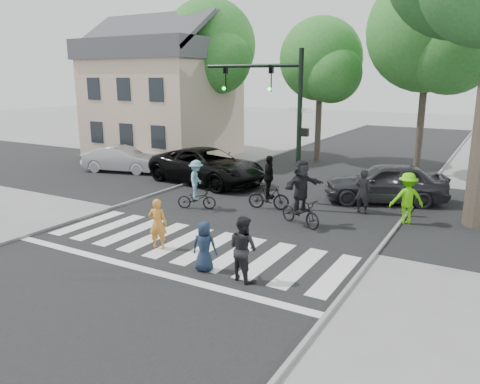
{
  "coord_description": "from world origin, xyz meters",
  "views": [
    {
      "loc": [
        7.95,
        -9.99,
        5.0
      ],
      "look_at": [
        0.5,
        3.0,
        1.3
      ],
      "focal_mm": 35.0,
      "sensor_mm": 36.0,
      "label": 1
    }
  ],
  "objects_px": {
    "pedestrian_adult": "(243,248)",
    "cyclist_left": "(196,188)",
    "car_suv": "(208,166)",
    "car_silver": "(122,159)",
    "traffic_signal": "(279,107)",
    "pedestrian_child": "(204,246)",
    "cyclist_right": "(301,197)",
    "cyclist_mid": "(269,187)",
    "pedestrian_woman": "(158,224)",
    "car_grey": "(385,183)"
  },
  "relations": [
    {
      "from": "cyclist_left",
      "to": "car_silver",
      "type": "relative_size",
      "value": 0.46
    },
    {
      "from": "traffic_signal",
      "to": "pedestrian_adult",
      "type": "bearing_deg",
      "value": -71.63
    },
    {
      "from": "cyclist_mid",
      "to": "pedestrian_child",
      "type": "bearing_deg",
      "value": -79.15
    },
    {
      "from": "pedestrian_adult",
      "to": "car_suv",
      "type": "xyz_separation_m",
      "value": [
        -6.92,
        8.79,
        -0.0
      ]
    },
    {
      "from": "car_suv",
      "to": "car_silver",
      "type": "relative_size",
      "value": 1.43
    },
    {
      "from": "traffic_signal",
      "to": "cyclist_left",
      "type": "xyz_separation_m",
      "value": [
        -2.58,
        -1.82,
        -3.07
      ]
    },
    {
      "from": "cyclist_mid",
      "to": "cyclist_left",
      "type": "bearing_deg",
      "value": -151.1
    },
    {
      "from": "pedestrian_child",
      "to": "traffic_signal",
      "type": "bearing_deg",
      "value": -96.52
    },
    {
      "from": "traffic_signal",
      "to": "car_suv",
      "type": "xyz_separation_m",
      "value": [
        -4.72,
        2.16,
        -3.06
      ]
    },
    {
      "from": "car_silver",
      "to": "pedestrian_child",
      "type": "bearing_deg",
      "value": -142.95
    },
    {
      "from": "pedestrian_woman",
      "to": "car_silver",
      "type": "height_order",
      "value": "pedestrian_woman"
    },
    {
      "from": "car_suv",
      "to": "car_grey",
      "type": "height_order",
      "value": "car_suv"
    },
    {
      "from": "pedestrian_adult",
      "to": "car_grey",
      "type": "height_order",
      "value": "pedestrian_adult"
    },
    {
      "from": "pedestrian_adult",
      "to": "car_grey",
      "type": "bearing_deg",
      "value": -80.7
    },
    {
      "from": "pedestrian_child",
      "to": "car_suv",
      "type": "height_order",
      "value": "car_suv"
    },
    {
      "from": "car_silver",
      "to": "car_suv",
      "type": "bearing_deg",
      "value": -105.07
    },
    {
      "from": "pedestrian_adult",
      "to": "cyclist_mid",
      "type": "bearing_deg",
      "value": -51.96
    },
    {
      "from": "traffic_signal",
      "to": "car_grey",
      "type": "relative_size",
      "value": 1.25
    },
    {
      "from": "cyclist_mid",
      "to": "car_grey",
      "type": "height_order",
      "value": "cyclist_mid"
    },
    {
      "from": "cyclist_right",
      "to": "car_silver",
      "type": "distance_m",
      "value": 12.62
    },
    {
      "from": "car_suv",
      "to": "pedestrian_woman",
      "type": "bearing_deg",
      "value": -146.06
    },
    {
      "from": "traffic_signal",
      "to": "pedestrian_adult",
      "type": "height_order",
      "value": "traffic_signal"
    },
    {
      "from": "cyclist_left",
      "to": "car_silver",
      "type": "height_order",
      "value": "cyclist_left"
    },
    {
      "from": "car_suv",
      "to": "car_silver",
      "type": "xyz_separation_m",
      "value": [
        -5.54,
        0.0,
        -0.15
      ]
    },
    {
      "from": "cyclist_right",
      "to": "car_grey",
      "type": "distance_m",
      "value": 4.9
    },
    {
      "from": "cyclist_mid",
      "to": "car_suv",
      "type": "relative_size",
      "value": 0.35
    },
    {
      "from": "pedestrian_woman",
      "to": "car_grey",
      "type": "xyz_separation_m",
      "value": [
        4.6,
        8.74,
        0.05
      ]
    },
    {
      "from": "pedestrian_child",
      "to": "cyclist_right",
      "type": "xyz_separation_m",
      "value": [
        0.68,
        4.87,
        0.35
      ]
    },
    {
      "from": "car_suv",
      "to": "cyclist_mid",
      "type": "bearing_deg",
      "value": -110.12
    },
    {
      "from": "traffic_signal",
      "to": "car_suv",
      "type": "relative_size",
      "value": 1.0
    },
    {
      "from": "cyclist_right",
      "to": "car_grey",
      "type": "height_order",
      "value": "cyclist_right"
    },
    {
      "from": "cyclist_mid",
      "to": "traffic_signal",
      "type": "bearing_deg",
      "value": 73.47
    },
    {
      "from": "car_grey",
      "to": "traffic_signal",
      "type": "bearing_deg",
      "value": -73.68
    },
    {
      "from": "pedestrian_child",
      "to": "cyclist_right",
      "type": "bearing_deg",
      "value": -113.44
    },
    {
      "from": "pedestrian_woman",
      "to": "cyclist_right",
      "type": "relative_size",
      "value": 0.67
    },
    {
      "from": "traffic_signal",
      "to": "car_grey",
      "type": "bearing_deg",
      "value": 38.53
    },
    {
      "from": "cyclist_left",
      "to": "car_suv",
      "type": "distance_m",
      "value": 4.52
    },
    {
      "from": "traffic_signal",
      "to": "car_silver",
      "type": "height_order",
      "value": "traffic_signal"
    },
    {
      "from": "pedestrian_child",
      "to": "cyclist_left",
      "type": "bearing_deg",
      "value": -68.49
    },
    {
      "from": "traffic_signal",
      "to": "car_silver",
      "type": "xyz_separation_m",
      "value": [
        -10.26,
        2.16,
        -3.21
      ]
    },
    {
      "from": "traffic_signal",
      "to": "car_suv",
      "type": "height_order",
      "value": "traffic_signal"
    },
    {
      "from": "cyclist_left",
      "to": "car_silver",
      "type": "bearing_deg",
      "value": 152.58
    },
    {
      "from": "car_silver",
      "to": "car_grey",
      "type": "bearing_deg",
      "value": -102.42
    },
    {
      "from": "traffic_signal",
      "to": "cyclist_mid",
      "type": "bearing_deg",
      "value": -106.53
    },
    {
      "from": "car_suv",
      "to": "car_grey",
      "type": "bearing_deg",
      "value": -75.82
    },
    {
      "from": "pedestrian_child",
      "to": "cyclist_mid",
      "type": "xyz_separation_m",
      "value": [
        -1.18,
        6.16,
        0.19
      ]
    },
    {
      "from": "pedestrian_woman",
      "to": "car_silver",
      "type": "distance_m",
      "value": 12.24
    },
    {
      "from": "pedestrian_adult",
      "to": "car_silver",
      "type": "relative_size",
      "value": 0.4
    },
    {
      "from": "pedestrian_adult",
      "to": "traffic_signal",
      "type": "bearing_deg",
      "value": -54.42
    },
    {
      "from": "pedestrian_adult",
      "to": "cyclist_left",
      "type": "distance_m",
      "value": 6.78
    }
  ]
}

